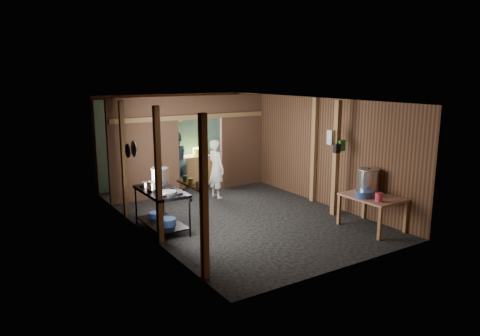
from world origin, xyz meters
TOP-DOWN VIEW (x-y plane):
  - floor at (0.00, 0.00)m, footprint 4.50×7.00m
  - ceiling at (0.00, 0.00)m, footprint 4.50×7.00m
  - wall_back at (0.00, 3.50)m, footprint 4.50×0.00m
  - wall_front at (0.00, -3.50)m, footprint 4.50×0.00m
  - wall_left at (-2.25, 0.00)m, footprint 0.00×7.00m
  - wall_right at (2.25, 0.00)m, footprint 0.00×7.00m
  - partition_left at (-1.32, 2.20)m, footprint 1.85×0.10m
  - partition_right at (1.57, 2.20)m, footprint 1.35×0.10m
  - partition_header at (0.25, 2.20)m, footprint 1.30×0.10m
  - turquoise_panel at (0.00, 3.44)m, footprint 4.40×0.06m
  - back_counter at (0.30, 2.95)m, footprint 1.20×0.50m
  - wall_clock at (0.25, 3.40)m, footprint 0.20×0.03m
  - post_left_a at (-2.18, -2.60)m, footprint 0.10×0.12m
  - post_left_b at (-2.18, -0.80)m, footprint 0.10×0.12m
  - post_left_c at (-2.18, 1.20)m, footprint 0.10×0.12m
  - post_right at (2.18, -0.20)m, footprint 0.10×0.12m
  - post_free at (1.85, -1.30)m, footprint 0.12×0.12m
  - cross_beam at (0.00, 2.15)m, footprint 4.40×0.12m
  - pan_lid_big at (-2.21, 0.40)m, footprint 0.03×0.34m
  - pan_lid_small at (-2.21, 0.80)m, footprint 0.03×0.30m
  - wall_shelf at (-2.15, -2.10)m, footprint 0.14×0.80m
  - jar_white at (-2.15, -2.35)m, footprint 0.07×0.07m
  - jar_yellow at (-2.15, -2.10)m, footprint 0.08×0.08m
  - jar_green at (-2.15, -1.88)m, footprint 0.06×0.06m
  - bag_white at (1.80, -1.22)m, footprint 0.22×0.15m
  - bag_green at (1.92, -1.36)m, footprint 0.16×0.12m
  - bag_black at (1.78, -1.38)m, footprint 0.14×0.10m
  - gas_range at (-1.88, -0.16)m, footprint 0.74×1.44m
  - prep_table at (1.83, -2.41)m, footprint 0.86×1.18m
  - stove_pot_large at (-1.71, 0.29)m, footprint 0.50×0.50m
  - stove_pot_med at (-2.05, -0.12)m, footprint 0.26×0.26m
  - stove_saucepan at (-2.05, 0.23)m, footprint 0.17×0.17m
  - frying_pan at (-1.88, -0.52)m, footprint 0.49×0.63m
  - blue_tub_front at (-1.88, -0.41)m, footprint 0.36×0.36m
  - blue_tub_back at (-1.88, 0.19)m, footprint 0.28×0.28m
  - stock_pot at (1.99, -2.13)m, footprint 0.58×0.58m
  - wash_basin at (1.62, -2.37)m, footprint 0.35×0.35m
  - pink_bucket at (1.62, -2.75)m, footprint 0.16×0.16m
  - knife at (1.75, -2.89)m, footprint 0.29×0.14m
  - yellow_tub at (0.60, 2.95)m, footprint 0.37×0.37m
  - cook at (0.29, 1.39)m, footprint 0.42×0.59m
  - worker_back at (-0.25, 2.74)m, footprint 0.93×0.82m

SIDE VIEW (x-z plane):
  - floor at x=0.00m, z-range 0.00..0.00m
  - blue_tub_back at x=-1.88m, z-range 0.17..0.28m
  - blue_tub_front at x=-1.88m, z-range 0.17..0.31m
  - prep_table at x=1.83m, z-range 0.00..0.70m
  - back_counter at x=0.30m, z-range 0.00..0.85m
  - gas_range at x=-1.88m, z-range 0.00..0.85m
  - knife at x=1.75m, z-range 0.70..0.71m
  - wash_basin at x=1.62m, z-range 0.70..0.82m
  - cook at x=0.29m, z-range 0.00..1.52m
  - pink_bucket at x=1.62m, z-range 0.70..0.87m
  - worker_back at x=-0.25m, z-range 0.00..1.63m
  - frying_pan at x=-1.88m, z-range 0.84..0.92m
  - stove_saucepan at x=-2.05m, z-range 0.85..0.95m
  - stove_pot_med at x=-2.05m, z-range 0.83..1.03m
  - stock_pot at x=1.99m, z-range 0.68..1.20m
  - yellow_tub at x=0.60m, z-range 0.85..1.06m
  - stove_pot_large at x=-1.71m, z-range 0.83..1.21m
  - turquoise_panel at x=0.00m, z-range 0.00..2.50m
  - wall_back at x=0.00m, z-range 0.00..2.60m
  - wall_front at x=0.00m, z-range 0.00..2.60m
  - wall_left at x=-2.25m, z-range 0.00..2.60m
  - wall_right at x=2.25m, z-range 0.00..2.60m
  - partition_left at x=-1.32m, z-range 0.00..2.60m
  - partition_right at x=1.57m, z-range 0.00..2.60m
  - post_left_a at x=-2.18m, z-range 0.00..2.60m
  - post_left_b at x=-2.18m, z-range 0.00..2.60m
  - post_left_c at x=-2.18m, z-range 0.00..2.60m
  - post_right at x=2.18m, z-range 0.00..2.60m
  - post_free at x=1.85m, z-range 0.00..2.60m
  - wall_shelf at x=-2.15m, z-range 1.39..1.41m
  - jar_white at x=-2.15m, z-range 1.42..1.52m
  - jar_yellow at x=-2.15m, z-range 1.42..1.52m
  - jar_green at x=-2.15m, z-range 1.42..1.52m
  - pan_lid_small at x=-2.21m, z-range 1.40..1.70m
  - bag_black at x=1.78m, z-range 1.45..1.65m
  - bag_green at x=1.92m, z-range 1.48..1.72m
  - pan_lid_big at x=-2.21m, z-range 1.48..1.82m
  - bag_white at x=1.80m, z-range 1.62..1.94m
  - wall_clock at x=0.25m, z-range 1.80..2.00m
  - cross_beam at x=0.00m, z-range 1.99..2.11m
  - partition_header at x=0.25m, z-range 2.00..2.60m
  - ceiling at x=0.00m, z-range 2.60..2.60m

